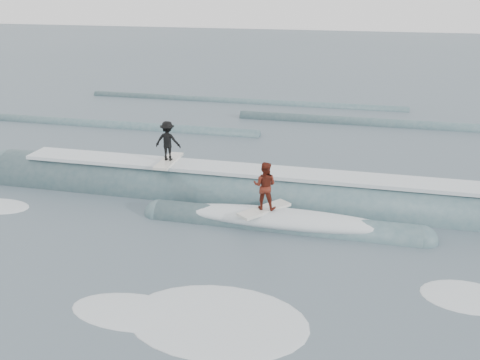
# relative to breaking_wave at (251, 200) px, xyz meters

# --- Properties ---
(ground) EXTENTS (160.00, 160.00, 0.00)m
(ground) POSITION_rel_breaking_wave_xyz_m (-0.24, -5.13, -0.04)
(ground) COLOR #40525E
(ground) RESTS_ON ground
(breaking_wave) EXTENTS (22.78, 3.91, 2.27)m
(breaking_wave) POSITION_rel_breaking_wave_xyz_m (0.00, 0.00, 0.00)
(breaking_wave) COLOR #3A5962
(breaking_wave) RESTS_ON ground
(surfer_black) EXTENTS (1.02, 2.01, 1.64)m
(surfer_black) POSITION_rel_breaking_wave_xyz_m (-3.35, 0.29, 1.94)
(surfer_black) COLOR silver
(surfer_black) RESTS_ON ground
(surfer_red) EXTENTS (1.65, 1.93, 1.74)m
(surfer_red) POSITION_rel_breaking_wave_xyz_m (0.90, -1.91, 1.30)
(surfer_red) COLOR silver
(surfer_red) RESTS_ON ground
(whitewater) EXTENTS (18.31, 8.56, 0.10)m
(whitewater) POSITION_rel_breaking_wave_xyz_m (0.87, -7.01, -0.04)
(whitewater) COLOR silver
(whitewater) RESTS_ON ground
(far_swells) EXTENTS (42.00, 8.65, 0.80)m
(far_swells) POSITION_rel_breaking_wave_xyz_m (-1.96, 12.52, -0.04)
(far_swells) COLOR #3A5962
(far_swells) RESTS_ON ground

